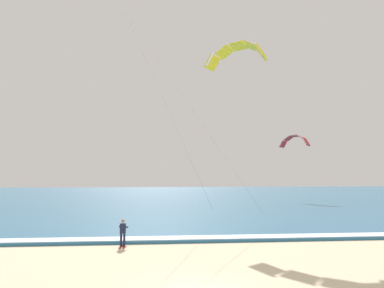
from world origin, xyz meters
TOP-DOWN VIEW (x-y plane):
  - sea at (0.00, 70.85)m, footprint 200.00×120.00m
  - surf_foam at (0.00, 11.85)m, footprint 200.00×1.69m
  - surfboard at (-3.28, 9.95)m, footprint 0.66×1.45m
  - kitesurfer at (-3.28, 9.97)m, footprint 0.57×0.57m
  - kite_primary at (6.10, 19.65)m, footprint 11.81×11.63m
  - kite_distant at (23.00, 50.77)m, footprint 3.92×5.51m

SIDE VIEW (x-z plane):
  - surfboard at x=-3.28m, z-range -0.02..0.07m
  - sea at x=0.00m, z-range 0.00..0.20m
  - surf_foam at x=0.00m, z-range 0.20..0.24m
  - kitesurfer at x=-3.28m, z-range 0.10..1.79m
  - kite_distant at x=23.00m, z-range 9.38..11.47m
  - kite_primary at x=6.10m, z-range 7.82..23.08m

